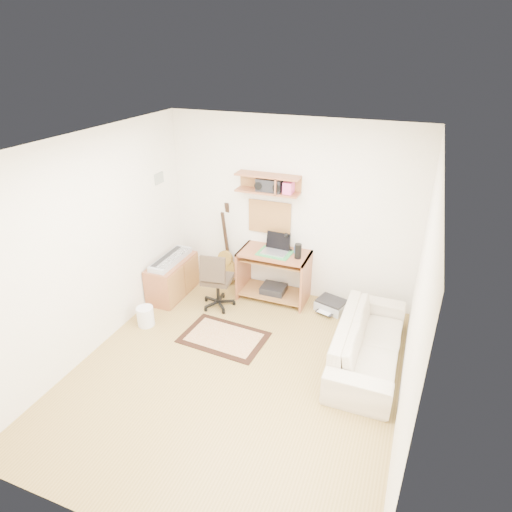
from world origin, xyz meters
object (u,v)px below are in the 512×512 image
at_px(task_chair, 217,279).
at_px(cabinet, 173,278).
at_px(desk, 274,276).
at_px(printer, 331,304).
at_px(sofa, 369,336).

distance_m(task_chair, cabinet, 0.80).
bearing_deg(task_chair, desk, 28.77).
bearing_deg(desk, cabinet, -162.92).
distance_m(printer, sofa, 1.17).
height_order(printer, sofa, sofa).
bearing_deg(task_chair, cabinet, 168.37).
xyz_separation_m(cabinet, sofa, (2.96, -0.51, 0.08)).
relative_size(cabinet, sofa, 0.49).
xyz_separation_m(task_chair, cabinet, (-0.78, 0.05, -0.17)).
bearing_deg(cabinet, sofa, -9.69).
distance_m(desk, sofa, 1.79).
bearing_deg(task_chair, sofa, -19.52).
height_order(desk, task_chair, task_chair).
bearing_deg(cabinet, printer, 10.55).
height_order(task_chair, cabinet, task_chair).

